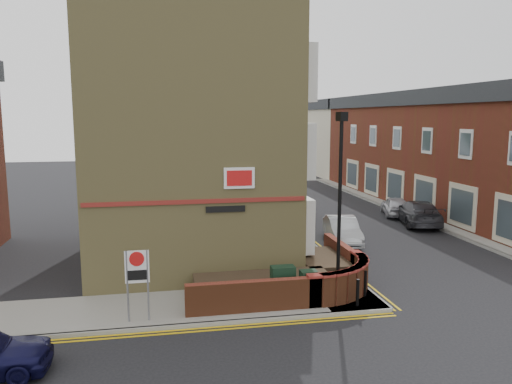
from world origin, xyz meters
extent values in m
plane|color=black|center=(0.00, 0.00, 0.00)|extent=(120.00, 120.00, 0.00)
cube|color=gray|center=(-3.50, 1.50, 0.06)|extent=(13.00, 3.00, 0.12)
cube|color=gray|center=(2.00, 16.00, 0.06)|extent=(2.00, 32.00, 0.12)
cube|color=gray|center=(13.00, 13.00, 0.06)|extent=(4.00, 40.00, 0.12)
cube|color=gray|center=(-3.50, 0.00, 0.06)|extent=(13.00, 0.15, 0.12)
cube|color=gray|center=(3.00, 16.00, 0.06)|extent=(0.15, 32.00, 0.12)
cube|color=gray|center=(11.00, 13.00, 0.06)|extent=(0.15, 40.00, 0.12)
cube|color=gold|center=(-3.50, -0.25, 0.01)|extent=(13.00, 0.28, 0.01)
cube|color=gold|center=(3.25, 16.00, 0.01)|extent=(0.28, 32.00, 0.01)
cube|color=#9C8D53|center=(-3.00, 8.00, 5.62)|extent=(8.00, 10.00, 11.00)
cube|color=maroon|center=(-3.00, 2.97, 3.32)|extent=(7.80, 0.06, 0.15)
cube|color=white|center=(-1.50, 2.96, 4.12)|extent=(1.10, 0.05, 0.75)
cube|color=black|center=(-2.00, 2.96, 3.02)|extent=(1.40, 0.04, 0.22)
cylinder|color=black|center=(1.60, 1.20, 3.12)|extent=(0.12, 0.12, 6.00)
cylinder|color=black|center=(1.60, 1.20, 0.52)|extent=(0.20, 0.20, 0.80)
cube|color=black|center=(1.60, 1.20, 6.27)|extent=(0.25, 0.50, 0.30)
cube|color=black|center=(-0.30, 1.30, 0.72)|extent=(0.80, 0.45, 1.20)
cube|color=black|center=(0.50, 1.00, 0.67)|extent=(0.55, 0.40, 1.10)
cylinder|color=black|center=(2.00, 0.40, 0.57)|extent=(0.11, 0.11, 0.90)
cylinder|color=black|center=(2.60, 1.20, 0.57)|extent=(0.11, 0.11, 0.90)
cylinder|color=slate|center=(-5.30, 0.50, 1.22)|extent=(0.06, 0.06, 2.20)
cylinder|color=slate|center=(-4.70, 0.50, 1.22)|extent=(0.06, 0.06, 2.20)
cube|color=white|center=(-5.00, 0.50, 1.82)|extent=(0.72, 0.04, 1.00)
cylinder|color=red|center=(-5.00, 0.47, 2.07)|extent=(0.44, 0.02, 0.44)
cube|color=brown|center=(14.50, 17.00, 3.50)|extent=(5.00, 30.00, 7.00)
cube|color=#24272B|center=(14.50, 17.00, 7.50)|extent=(5.40, 30.40, 1.00)
cube|color=beige|center=(14.50, 38.00, 3.50)|extent=(5.00, 12.00, 7.00)
cube|color=#24272B|center=(14.50, 38.00, 7.50)|extent=(5.40, 12.40, 1.00)
cylinder|color=#382B1E|center=(2.00, 14.00, 2.40)|extent=(0.24, 0.24, 4.55)
sphere|color=#184A18|center=(2.00, 14.00, 5.00)|extent=(3.64, 3.64, 3.64)
sphere|color=#184A18|center=(2.40, 13.70, 4.15)|extent=(2.60, 2.60, 2.60)
sphere|color=#184A18|center=(1.70, 14.40, 4.54)|extent=(2.86, 2.86, 2.86)
cylinder|color=#382B1E|center=(2.00, 22.00, 2.64)|extent=(0.24, 0.24, 5.04)
sphere|color=#184A18|center=(2.00, 22.00, 5.52)|extent=(4.03, 4.03, 4.03)
sphere|color=#184A18|center=(2.40, 21.70, 4.58)|extent=(2.88, 2.88, 2.88)
sphere|color=#184A18|center=(1.70, 22.40, 5.02)|extent=(3.17, 3.17, 3.17)
cylinder|color=#382B1E|center=(2.00, 30.00, 2.50)|extent=(0.24, 0.24, 4.76)
sphere|color=#184A18|center=(2.00, 30.00, 5.22)|extent=(3.81, 3.81, 3.81)
sphere|color=#184A18|center=(2.40, 29.70, 4.34)|extent=(2.72, 2.72, 2.72)
sphere|color=#184A18|center=(1.70, 30.40, 4.74)|extent=(2.99, 2.99, 2.99)
cylinder|color=black|center=(2.40, 25.00, 1.72)|extent=(0.10, 0.10, 3.20)
imported|color=black|center=(2.40, 25.00, 3.82)|extent=(0.20, 0.16, 1.00)
imported|color=#AFB3B7|center=(4.61, 8.77, 0.65)|extent=(2.00, 4.12, 1.30)
imported|color=maroon|center=(3.60, 16.00, 0.59)|extent=(2.24, 4.38, 1.18)
imported|color=#303136|center=(10.50, 12.05, 0.71)|extent=(3.14, 5.25, 1.42)
imported|color=#B8B8C0|center=(10.44, 14.77, 0.62)|extent=(2.42, 3.91, 1.24)
camera|label=1|loc=(-4.22, -14.32, 6.27)|focal=35.00mm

